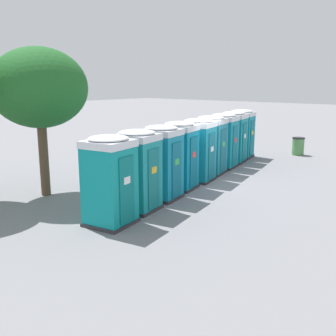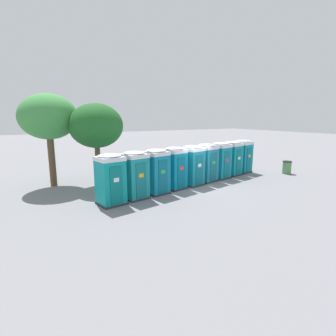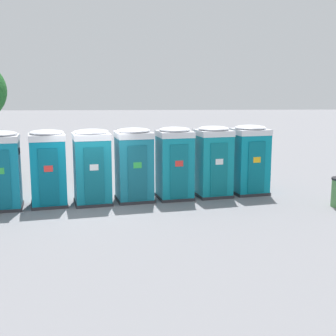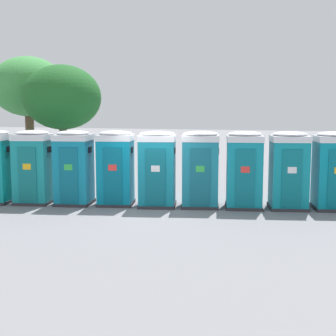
{
  "view_description": "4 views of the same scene",
  "coord_description": "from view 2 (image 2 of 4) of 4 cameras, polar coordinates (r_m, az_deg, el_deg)",
  "views": [
    {
      "loc": [
        -12.74,
        -8.74,
        3.94
      ],
      "look_at": [
        -2.46,
        -0.02,
        0.98
      ],
      "focal_mm": 42.0,
      "sensor_mm": 36.0,
      "label": 1
    },
    {
      "loc": [
        -9.5,
        -12.91,
        4.29
      ],
      "look_at": [
        -2.06,
        0.06,
        1.35
      ],
      "focal_mm": 28.0,
      "sensor_mm": 36.0,
      "label": 2
    },
    {
      "loc": [
        1.72,
        -15.15,
        3.98
      ],
      "look_at": [
        2.5,
        0.99,
        1.1
      ],
      "focal_mm": 50.0,
      "sensor_mm": 36.0,
      "label": 3
    },
    {
      "loc": [
        4.87,
        -14.3,
        3.24
      ],
      "look_at": [
        0.25,
        0.53,
        1.29
      ],
      "focal_mm": 50.0,
      "sensor_mm": 36.0,
      "label": 4
    }
  ],
  "objects": [
    {
      "name": "portapotty_2",
      "position": [
        14.69,
        -2.53,
        -0.71
      ],
      "size": [
        1.38,
        1.4,
        2.54
      ],
      "color": "#2D2D33",
      "rests_on": "ground"
    },
    {
      "name": "portapotty_1",
      "position": [
        13.88,
        -7.25,
        -1.49
      ],
      "size": [
        1.42,
        1.42,
        2.54
      ],
      "color": "#2D2D33",
      "rests_on": "ground"
    },
    {
      "name": "trash_can",
      "position": [
        21.98,
        24.45,
        0.14
      ],
      "size": [
        0.67,
        0.67,
        0.97
      ],
      "color": "#518C4C",
      "rests_on": "ground"
    },
    {
      "name": "portapotty_6",
      "position": [
        18.77,
        11.33,
        1.68
      ],
      "size": [
        1.4,
        1.41,
        2.54
      ],
      "color": "#2D2D33",
      "rests_on": "ground"
    },
    {
      "name": "ground_plane",
      "position": [
        16.59,
        6.31,
        -3.94
      ],
      "size": [
        120.0,
        120.0,
        0.0
      ],
      "primitive_type": "plane",
      "color": "slate"
    },
    {
      "name": "street_tree_0",
      "position": [
        16.76,
        -15.38,
        8.8
      ],
      "size": [
        3.26,
        3.26,
        5.1
      ],
      "color": "brown",
      "rests_on": "ground"
    },
    {
      "name": "portapotty_0",
      "position": [
        13.14,
        -12.4,
        -2.39
      ],
      "size": [
        1.43,
        1.4,
        2.54
      ],
      "color": "#2D2D33",
      "rests_on": "ground"
    },
    {
      "name": "portapotty_7",
      "position": [
        19.94,
        13.8,
        2.11
      ],
      "size": [
        1.44,
        1.44,
        2.54
      ],
      "color": "#2D2D33",
      "rests_on": "ground"
    },
    {
      "name": "portapotty_5",
      "position": [
        17.68,
        8.42,
        1.2
      ],
      "size": [
        1.46,
        1.44,
        2.54
      ],
      "color": "#2D2D33",
      "rests_on": "ground"
    },
    {
      "name": "portapotty_8",
      "position": [
        21.16,
        15.91,
        2.51
      ],
      "size": [
        1.47,
        1.44,
        2.54
      ],
      "color": "#2D2D33",
      "rests_on": "ground"
    },
    {
      "name": "portapotty_3",
      "position": [
        15.66,
        1.44,
        0.04
      ],
      "size": [
        1.42,
        1.44,
        2.54
      ],
      "color": "#2D2D33",
      "rests_on": "ground"
    },
    {
      "name": "street_tree_1",
      "position": [
        17.62,
        -24.61,
        9.98
      ],
      "size": [
        3.41,
        3.41,
        5.66
      ],
      "color": "brown",
      "rests_on": "ground"
    },
    {
      "name": "portapotty_4",
      "position": [
        16.58,
        5.35,
        0.61
      ],
      "size": [
        1.46,
        1.44,
        2.54
      ],
      "color": "#2D2D33",
      "rests_on": "ground"
    }
  ]
}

